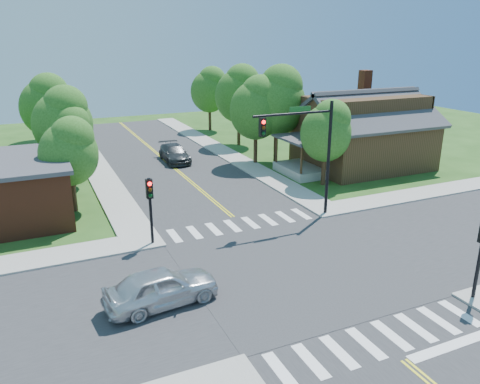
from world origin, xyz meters
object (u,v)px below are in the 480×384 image
signal_pole_nw (150,199)px  car_silver (161,288)px  signal_mast_ne (306,142)px  house_ne (363,129)px  car_dgrey (175,154)px

signal_pole_nw → car_silver: (-1.14, -6.06, -1.84)m
signal_mast_ne → house_ne: size_ratio=0.55×
signal_pole_nw → car_silver: bearing=-100.6°
car_dgrey → signal_mast_ne: bearing=-76.9°
signal_pole_nw → car_silver: size_ratio=0.76×
signal_pole_nw → house_ne: size_ratio=0.29×
signal_mast_ne → signal_pole_nw: size_ratio=1.89×
car_silver → signal_mast_ne: bearing=-66.6°
house_ne → car_silver: bearing=-146.0°
signal_pole_nw → house_ne: house_ne is taller
signal_mast_ne → house_ne: signal_mast_ne is taller
house_ne → car_silver: (-21.85, -14.72, -2.51)m
signal_mast_ne → house_ne: (11.19, 8.65, -1.52)m
signal_mast_ne → house_ne: bearing=37.7°
signal_pole_nw → house_ne: bearing=22.7°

